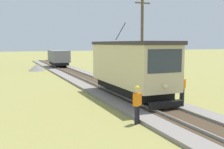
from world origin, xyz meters
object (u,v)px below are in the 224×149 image
object	(u,v)px
red_tram	(131,66)
track_worker	(137,103)
freight_car	(59,58)
second_worker	(182,86)
utility_pole_mid	(142,39)
gravel_pile	(37,67)

from	to	relation	value
red_tram	track_worker	size ratio (longest dim) A/B	4.79
freight_car	track_worker	size ratio (longest dim) A/B	2.91
second_worker	track_worker	bearing A→B (deg)	-175.72
red_tram	track_worker	bearing A→B (deg)	-113.69
freight_car	utility_pole_mid	size ratio (longest dim) A/B	0.65
utility_pole_mid	track_worker	world-z (taller)	utility_pole_mid
freight_car	gravel_pile	bearing A→B (deg)	-140.63
gravel_pile	track_worker	distance (m)	26.05
red_tram	gravel_pile	size ratio (longest dim) A/B	3.69
utility_pole_mid	track_worker	distance (m)	11.07
red_tram	freight_car	xyz separation A→B (m)	(-0.00, 23.78, -0.64)
freight_car	second_worker	distance (m)	25.97
red_tram	gravel_pile	bearing A→B (deg)	99.72
red_tram	utility_pole_mid	size ratio (longest dim) A/B	1.07
track_worker	gravel_pile	bearing A→B (deg)	154.02
gravel_pile	track_worker	size ratio (longest dim) A/B	1.30
red_tram	utility_pole_mid	world-z (taller)	utility_pole_mid
gravel_pile	track_worker	bearing A→B (deg)	-87.12
utility_pole_mid	gravel_pile	distance (m)	18.47
utility_pole_mid	gravel_pile	bearing A→B (deg)	111.63
track_worker	second_worker	bearing A→B (deg)	93.36
red_tram	second_worker	xyz separation A→B (m)	(2.66, -2.05, -1.21)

